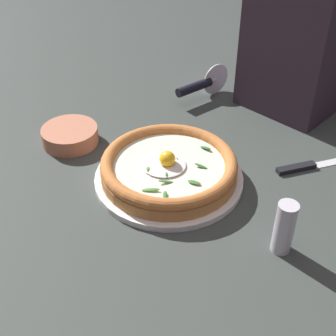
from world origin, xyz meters
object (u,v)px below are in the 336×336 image
(pizza, at_px, (168,168))
(pizza_cutter, at_px, (200,85))
(pepper_shaker, at_px, (284,228))
(side_bowl, at_px, (70,135))
(table_knife, at_px, (311,165))

(pizza, height_order, pizza_cutter, pizza_cutter)
(pepper_shaker, bearing_deg, pizza, 162.81)
(pizza, height_order, side_bowl, pizza)
(table_knife, bearing_deg, side_bowl, -163.49)
(table_knife, bearing_deg, pepper_shaker, -88.60)
(side_bowl, relative_size, pizza_cutter, 0.80)
(pizza_cutter, relative_size, pepper_shaker, 1.56)
(pizza, xyz_separation_m, pizza_cutter, (-0.07, 0.32, 0.01))
(pizza, distance_m, table_knife, 0.29)
(side_bowl, distance_m, pizza_cutter, 0.34)
(table_knife, height_order, pepper_shaker, pepper_shaker)
(pizza, height_order, pepper_shaker, pepper_shaker)
(pizza, bearing_deg, pepper_shaker, -17.19)
(side_bowl, xyz_separation_m, table_knife, (0.47, 0.14, -0.01))
(pizza, relative_size, side_bowl, 2.18)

